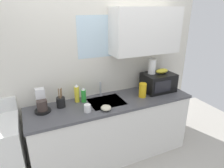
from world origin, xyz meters
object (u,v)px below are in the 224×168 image
object	(u,v)px
microwave	(158,82)
banana_bunch	(162,71)
dish_soap_bottle_green	(84,95)
mug_white	(87,108)
cereal_canister	(143,90)
dish_soap_bottle_yellow	(77,94)
coffee_maker	(42,103)
paper_towel_roll	(152,66)
utensil_crock	(61,102)
small_bowl	(106,108)

from	to	relation	value
microwave	banana_bunch	xyz separation A→B (m)	(0.05, 0.00, 0.17)
microwave	dish_soap_bottle_green	bearing A→B (deg)	175.41
mug_white	cereal_canister	bearing A→B (deg)	6.10
microwave	dish_soap_bottle_yellow	distance (m)	1.23
coffee_maker	microwave	bearing A→B (deg)	-2.04
paper_towel_roll	cereal_canister	bearing A→B (deg)	-147.99
banana_bunch	utensil_crock	distance (m)	1.52
banana_bunch	cereal_canister	bearing A→B (deg)	-165.62
dish_soap_bottle_green	dish_soap_bottle_yellow	size ratio (longest dim) A/B	0.82
coffee_maker	dish_soap_bottle_yellow	distance (m)	0.46
cereal_canister	utensil_crock	world-z (taller)	utensil_crock
banana_bunch	cereal_canister	size ratio (longest dim) A/B	0.98
coffee_maker	banana_bunch	bearing A→B (deg)	-1.93
coffee_maker	dish_soap_bottle_green	xyz separation A→B (m)	(0.54, 0.03, -0.01)
microwave	dish_soap_bottle_green	world-z (taller)	microwave
paper_towel_roll	dish_soap_bottle_yellow	distance (m)	1.16
utensil_crock	cereal_canister	bearing A→B (deg)	-8.69
banana_bunch	mug_white	xyz separation A→B (m)	(-1.23, -0.19, -0.26)
dish_soap_bottle_green	paper_towel_roll	bearing A→B (deg)	-2.21
banana_bunch	dish_soap_bottle_green	size ratio (longest dim) A/B	0.97
microwave	small_bowl	size ratio (longest dim) A/B	3.54
dish_soap_bottle_green	dish_soap_bottle_yellow	xyz separation A→B (m)	(-0.08, 0.04, 0.02)
banana_bunch	dish_soap_bottle_yellow	distance (m)	1.29
coffee_maker	mug_white	world-z (taller)	coffee_maker
microwave	paper_towel_roll	world-z (taller)	paper_towel_roll
banana_bunch	microwave	bearing A→B (deg)	-178.23
mug_white	microwave	bearing A→B (deg)	9.06
banana_bunch	utensil_crock	size ratio (longest dim) A/B	0.77
paper_towel_roll	cereal_canister	size ratio (longest dim) A/B	1.08
paper_towel_roll	utensil_crock	xyz separation A→B (m)	(-1.35, 0.02, -0.31)
paper_towel_roll	mug_white	xyz separation A→B (m)	(-1.08, -0.24, -0.33)
utensil_crock	small_bowl	world-z (taller)	utensil_crock
banana_bunch	dish_soap_bottle_yellow	xyz separation A→B (m)	(-1.27, 0.13, -0.19)
cereal_canister	mug_white	distance (m)	0.85
coffee_maker	dish_soap_bottle_yellow	world-z (taller)	coffee_maker
cereal_canister	small_bowl	world-z (taller)	cereal_canister
microwave	small_bowl	bearing A→B (deg)	-165.52
coffee_maker	utensil_crock	world-z (taller)	coffee_maker
banana_bunch	dish_soap_bottle_green	distance (m)	1.21
dish_soap_bottle_green	cereal_canister	xyz separation A→B (m)	(0.80, -0.19, 0.01)
dish_soap_bottle_yellow	cereal_canister	world-z (taller)	dish_soap_bottle_yellow
coffee_maker	utensil_crock	distance (m)	0.23
paper_towel_roll	utensil_crock	distance (m)	1.39
microwave	banana_bunch	bearing A→B (deg)	1.77
dish_soap_bottle_green	mug_white	size ratio (longest dim) A/B	2.18
coffee_maker	cereal_canister	distance (m)	1.35
banana_bunch	coffee_maker	world-z (taller)	banana_bunch
coffee_maker	dish_soap_bottle_green	size ratio (longest dim) A/B	1.35
banana_bunch	paper_towel_roll	distance (m)	0.18
coffee_maker	cereal_canister	xyz separation A→B (m)	(1.34, -0.16, -0.00)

